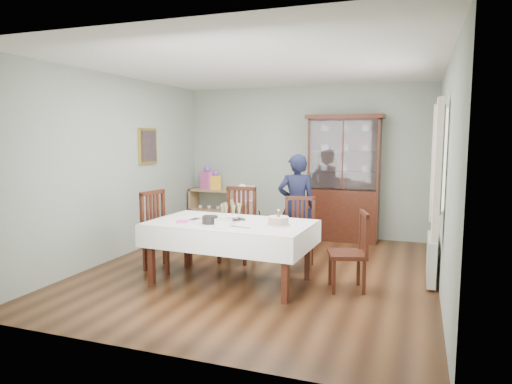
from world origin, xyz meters
The scene contains 25 objects.
floor centered at (0.00, 0.00, 0.00)m, with size 5.00×5.00×0.00m, color #593319.
room_shell centered at (0.00, 0.53, 1.70)m, with size 5.00×5.00×5.00m.
dining_table centered at (-0.20, -0.53, 0.38)m, with size 2.05×1.25×0.76m.
china_cabinet centered at (0.75, 2.26, 1.12)m, with size 1.30×0.48×2.18m.
sideboard centered at (-1.75, 2.28, 0.40)m, with size 0.90×0.38×0.80m.
picture_frame centered at (-2.22, 0.80, 1.65)m, with size 0.04×0.48×0.58m, color gold.
window centered at (2.22, 0.30, 1.55)m, with size 0.04×1.02×1.22m, color white.
curtain_left centered at (2.16, -0.32, 1.45)m, with size 0.07×0.30×1.55m, color silver.
curtain_right centered at (2.16, 0.92, 1.45)m, with size 0.07×0.30×1.55m, color silver.
radiator centered at (2.16, 0.30, 0.30)m, with size 0.10×0.80×0.55m, color white.
chair_far_left centered at (-0.50, 0.41, 0.32)m, with size 0.49×0.49×1.06m.
chair_far_right centered at (0.44, 0.35, 0.29)m, with size 0.50×0.50×0.97m.
chair_end_left centered at (-1.26, -0.34, 0.32)m, with size 0.56×0.56×1.07m.
chair_end_right centered at (1.23, -0.34, 0.28)m, with size 0.53×0.53×0.94m.
woman centered at (0.25, 0.95, 0.78)m, with size 0.57×0.37×1.55m, color black.
high_chair centered at (-0.67, 1.06, 0.41)m, with size 0.58×0.58×1.06m.
champagne_tray centered at (-0.22, -0.46, 0.82)m, with size 0.36×0.36×0.22m.
birthday_cake centered at (0.42, -0.54, 0.81)m, with size 0.28×0.28×0.19m.
plate_stack_dark centered at (-0.40, -0.70, 0.81)m, with size 0.19×0.19×0.09m, color black.
plate_stack_white centered at (-0.16, -0.83, 0.81)m, with size 0.21×0.21×0.09m, color white.
napkin_stack centered at (-0.76, -0.74, 0.77)m, with size 0.13×0.13×0.02m, color #E955B0.
cutlery centered at (-0.73, -0.53, 0.77)m, with size 0.12×0.17×0.01m, color silver, non-canonical shape.
cake_knife centered at (0.03, -0.81, 0.77)m, with size 0.31×0.03×0.01m, color silver.
gift_bag_pink centered at (-1.86, 2.26, 1.00)m, with size 0.29×0.24×0.46m.
gift_bag_orange centered at (-1.68, 2.26, 0.96)m, with size 0.24×0.20×0.37m.
Camera 1 is at (1.96, -5.64, 1.82)m, focal length 32.00 mm.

